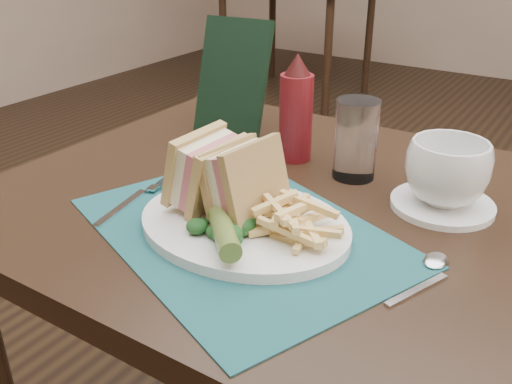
# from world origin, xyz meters

# --- Properties ---
(floor) EXTENTS (7.00, 7.00, 0.00)m
(floor) POSITION_xyz_m (0.00, 0.00, 0.00)
(floor) COLOR black
(floor) RESTS_ON ground
(table_main) EXTENTS (0.90, 0.75, 0.75)m
(table_main) POSITION_xyz_m (0.00, -0.50, 0.38)
(table_main) COLOR black
(table_main) RESTS_ON ground
(table_bg_left) EXTENTS (0.90, 0.75, 0.75)m
(table_bg_left) POSITION_xyz_m (-1.53, 2.27, 0.38)
(table_bg_left) COLOR black
(table_bg_left) RESTS_ON ground
(placemat) EXTENTS (0.53, 0.46, 0.00)m
(placemat) POSITION_xyz_m (-0.00, -0.64, 0.75)
(placemat) COLOR #184B4F
(placemat) RESTS_ON table_main
(plate) EXTENTS (0.30, 0.24, 0.01)m
(plate) POSITION_xyz_m (-0.00, -0.63, 0.76)
(plate) COLOR white
(plate) RESTS_ON placemat
(sandwich_half_a) EXTENTS (0.08, 0.11, 0.11)m
(sandwich_half_a) POSITION_xyz_m (-0.09, -0.62, 0.82)
(sandwich_half_a) COLOR tan
(sandwich_half_a) RESTS_ON plate
(sandwich_half_b) EXTENTS (0.09, 0.12, 0.11)m
(sandwich_half_b) POSITION_xyz_m (-0.03, -0.62, 0.82)
(sandwich_half_b) COLOR tan
(sandwich_half_b) RESTS_ON plate
(kale_garnish) EXTENTS (0.11, 0.08, 0.03)m
(kale_garnish) POSITION_xyz_m (0.00, -0.68, 0.78)
(kale_garnish) COLOR #153A18
(kale_garnish) RESTS_ON plate
(pickle_spear) EXTENTS (0.10, 0.11, 0.03)m
(pickle_spear) POSITION_xyz_m (0.01, -0.70, 0.79)
(pickle_spear) COLOR #4D6426
(pickle_spear) RESTS_ON plate
(fries_pile) EXTENTS (0.18, 0.20, 0.05)m
(fries_pile) POSITION_xyz_m (0.07, -0.62, 0.79)
(fries_pile) COLOR #F1CB78
(fries_pile) RESTS_ON plate
(fork) EXTENTS (0.07, 0.17, 0.01)m
(fork) POSITION_xyz_m (-0.19, -0.65, 0.76)
(fork) COLOR silver
(fork) RESTS_ON placemat
(spoon) EXTENTS (0.09, 0.15, 0.01)m
(spoon) POSITION_xyz_m (0.24, -0.61, 0.76)
(spoon) COLOR silver
(spoon) RESTS_ON table_main
(saucer) EXTENTS (0.19, 0.19, 0.01)m
(saucer) POSITION_xyz_m (0.21, -0.41, 0.76)
(saucer) COLOR white
(saucer) RESTS_ON table_main
(coffee_cup) EXTENTS (0.17, 0.17, 0.09)m
(coffee_cup) POSITION_xyz_m (0.21, -0.41, 0.81)
(coffee_cup) COLOR white
(coffee_cup) RESTS_ON saucer
(drinking_glass) EXTENTS (0.08, 0.08, 0.13)m
(drinking_glass) POSITION_xyz_m (0.05, -0.38, 0.81)
(drinking_glass) COLOR white
(drinking_glass) RESTS_ON table_main
(ketchup_bottle) EXTENTS (0.06, 0.06, 0.19)m
(ketchup_bottle) POSITION_xyz_m (-0.07, -0.37, 0.84)
(ketchup_bottle) COLOR maroon
(ketchup_bottle) RESTS_ON table_main
(check_presenter) EXTENTS (0.15, 0.10, 0.22)m
(check_presenter) POSITION_xyz_m (-0.23, -0.32, 0.86)
(check_presenter) COLOR black
(check_presenter) RESTS_ON table_main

